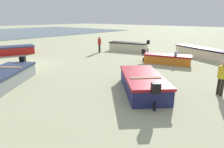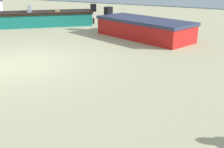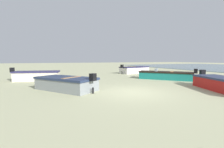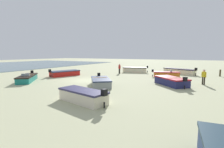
% 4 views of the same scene
% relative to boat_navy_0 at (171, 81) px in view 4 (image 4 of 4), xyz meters
% --- Properties ---
extents(ground_plane, '(160.00, 160.00, 0.00)m').
position_rel_boat_navy_0_xyz_m(ground_plane, '(1.74, -9.70, -0.42)').
color(ground_plane, '#B0B188').
extents(boat_navy_0, '(3.97, 3.92, 1.15)m').
position_rel_boat_navy_0_xyz_m(boat_navy_0, '(0.00, 0.00, 0.00)').
color(boat_navy_0, navy).
rests_on(boat_navy_0, ground).
extents(boat_cream_1, '(3.36, 5.27, 1.19)m').
position_rel_boat_navy_0_xyz_m(boat_cream_1, '(-10.72, -0.33, 0.02)').
color(boat_cream_1, beige).
rests_on(boat_cream_1, ground).
extents(boat_red_2, '(4.58, 2.98, 1.12)m').
position_rel_boat_navy_0_xyz_m(boat_red_2, '(-0.11, -14.97, -0.01)').
color(boat_red_2, red).
rests_on(boat_red_2, ground).
extents(boat_orange_3, '(2.16, 3.86, 1.04)m').
position_rel_boat_navy_0_xyz_m(boat_orange_3, '(-6.26, -1.58, -0.04)').
color(boat_orange_3, orange).
rests_on(boat_orange_3, ground).
extents(boat_cream_5, '(2.12, 4.07, 1.17)m').
position_rel_boat_navy_0_xyz_m(boat_cream_5, '(9.12, -4.35, 0.01)').
color(boat_cream_5, beige).
rests_on(boat_cream_5, ground).
extents(boat_grey_6, '(4.12, 3.74, 1.11)m').
position_rel_boat_navy_0_xyz_m(boat_grey_6, '(3.80, -6.29, -0.02)').
color(boat_grey_6, gray).
rests_on(boat_grey_6, ground).
extents(boat_cream_7, '(2.34, 4.45, 1.23)m').
position_rel_boat_navy_0_xyz_m(boat_cream_7, '(-9.40, -7.48, 0.04)').
color(boat_cream_7, beige).
rests_on(boat_cream_7, ground).
extents(boat_teal_8, '(4.48, 4.26, 1.06)m').
position_rel_boat_navy_0_xyz_m(boat_teal_8, '(5.56, -15.42, -0.04)').
color(boat_teal_8, '#17756E').
rests_on(boat_teal_8, ground).
extents(mooring_post_mid_beach, '(0.22, 0.22, 0.99)m').
position_rel_boat_navy_0_xyz_m(mooring_post_mid_beach, '(-10.31, 5.24, 0.07)').
color(mooring_post_mid_beach, '#413924').
rests_on(mooring_post_mid_beach, ground).
extents(beach_walker_foreground, '(0.46, 0.51, 1.62)m').
position_rel_boat_navy_0_xyz_m(beach_walker_foreground, '(-6.53, -9.09, 0.53)').
color(beach_walker_foreground, black).
rests_on(beach_walker_foreground, ground).
extents(beach_walker_distant, '(0.47, 0.48, 1.62)m').
position_rel_boat_navy_0_xyz_m(beach_walker_distant, '(-1.88, 2.98, 0.53)').
color(beach_walker_distant, black).
rests_on(beach_walker_distant, ground).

